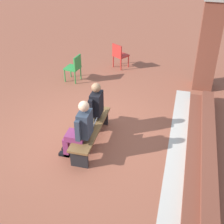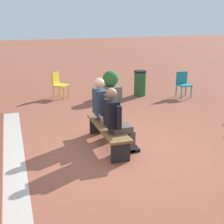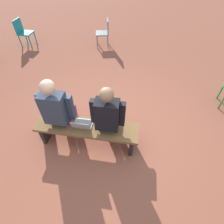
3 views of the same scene
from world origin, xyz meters
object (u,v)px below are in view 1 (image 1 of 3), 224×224
object	(u,v)px
bench	(91,130)
plastic_chair_mid_courtyard	(74,67)
person_adult	(80,128)
person_student	(92,107)
laptop	(90,127)
plastic_chair_near_bench_left	(119,54)

from	to	relation	value
bench	plastic_chair_mid_courtyard	size ratio (longest dim) A/B	2.14
person_adult	person_student	bearing A→B (deg)	179.88
person_adult	laptop	size ratio (longest dim) A/B	4.31
bench	person_student	bearing A→B (deg)	-169.78
person_adult	plastic_chair_mid_courtyard	size ratio (longest dim) A/B	1.64
laptop	plastic_chair_mid_courtyard	xyz separation A→B (m)	(-2.92, -1.42, -0.02)
person_student	person_adult	distance (m)	0.84
bench	person_adult	size ratio (longest dim) A/B	1.31
laptop	plastic_chair_near_bench_left	distance (m)	4.21
laptop	plastic_chair_mid_courtyard	world-z (taller)	plastic_chair_mid_courtyard
bench	laptop	size ratio (longest dim) A/B	5.62
person_student	laptop	distance (m)	0.50
bench	person_student	distance (m)	0.53
laptop	plastic_chair_near_bench_left	world-z (taller)	plastic_chair_near_bench_left
bench	person_adult	world-z (taller)	person_adult
bench	plastic_chair_mid_courtyard	distance (m)	3.19
person_student	laptop	size ratio (longest dim) A/B	4.21
plastic_chair_mid_courtyard	laptop	bearing A→B (deg)	25.83
plastic_chair_near_bench_left	person_adult	bearing A→B (deg)	2.78
person_adult	plastic_chair_near_bench_left	size ratio (longest dim) A/B	1.64
bench	person_student	size ratio (longest dim) A/B	1.34
person_student	laptop	xyz separation A→B (m)	(0.44, 0.08, -0.22)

